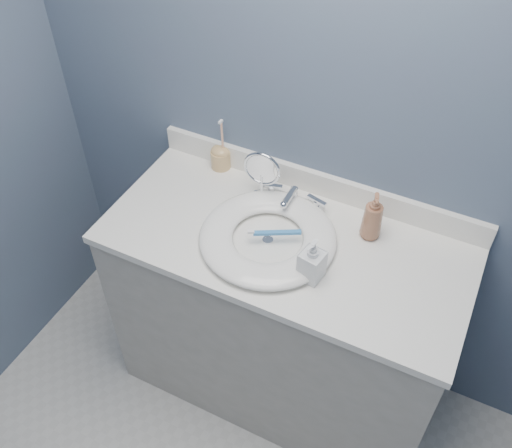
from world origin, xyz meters
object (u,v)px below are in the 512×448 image
Objects in this scene: toothbrush_holder at (221,156)px; soap_bottle_amber at (373,216)px; soap_bottle_clear at (312,260)px; makeup_mirror at (262,174)px.

soap_bottle_amber is at bearing -9.08° from toothbrush_holder.
toothbrush_holder is (-0.51, 0.35, -0.03)m from soap_bottle_clear.
makeup_mirror reaches higher than soap_bottle_amber.
soap_bottle_amber is (0.40, -0.01, -0.02)m from makeup_mirror.
soap_bottle_clear is at bearing -34.42° from toothbrush_holder.
toothbrush_holder reaches higher than soap_bottle_amber.
soap_bottle_amber is 0.27m from soap_bottle_clear.
soap_bottle_amber is at bearing -4.97° from makeup_mirror.
makeup_mirror is at bearing 148.96° from soap_bottle_clear.
makeup_mirror is at bearing 162.64° from soap_bottle_amber.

